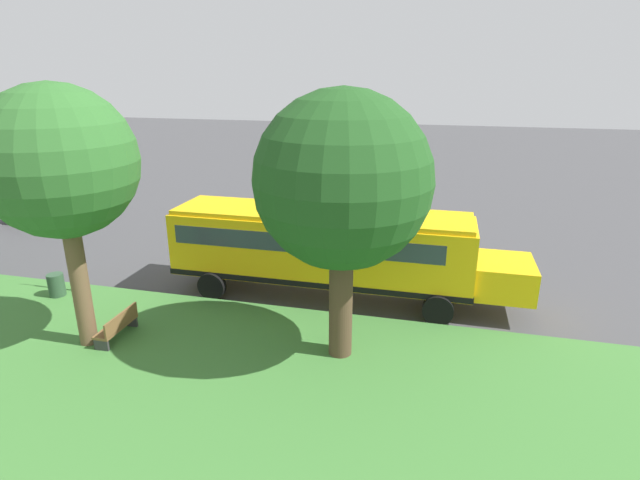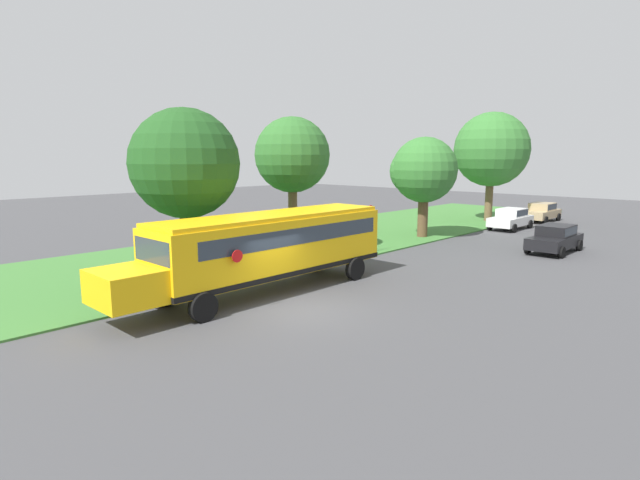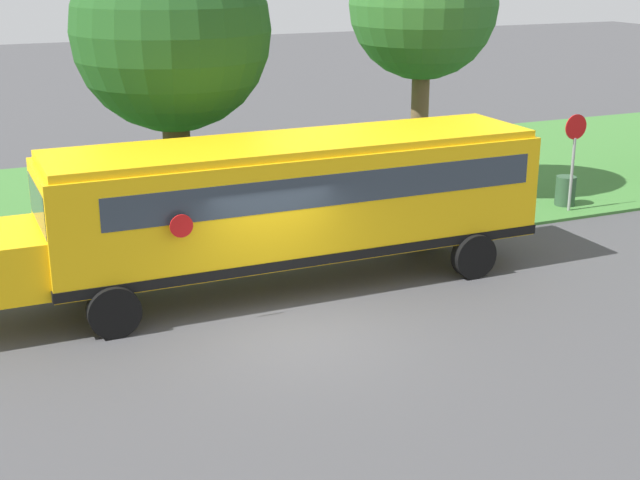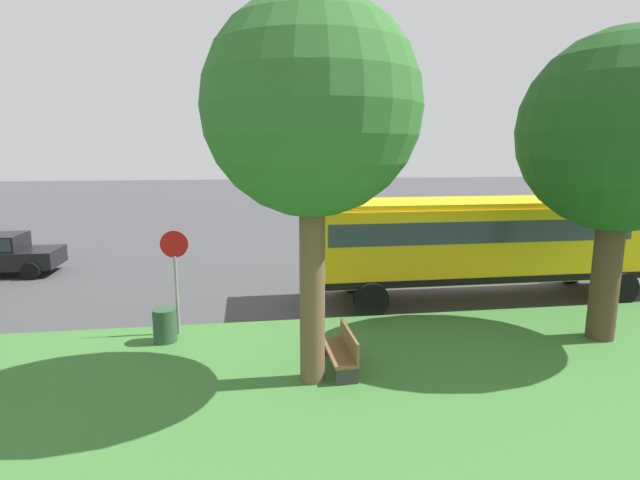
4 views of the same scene
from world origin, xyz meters
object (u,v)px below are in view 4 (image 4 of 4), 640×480
oak_tree_roadside_mid (312,110)px  park_bench (342,351)px  trash_bin (165,327)px  stop_sign (176,270)px  oak_tree_beside_bus (624,134)px  school_bus (485,239)px

oak_tree_roadside_mid → park_bench: oak_tree_roadside_mid is taller
trash_bin → stop_sign: bearing=-26.6°
oak_tree_beside_bus → stop_sign: bearing=80.5°
oak_tree_beside_bus → park_bench: size_ratio=4.63×
oak_tree_beside_bus → stop_sign: size_ratio=2.72×
school_bus → trash_bin: school_bus is taller
school_bus → stop_sign: school_bus is taller
oak_tree_roadside_mid → park_bench: 5.04m
oak_tree_roadside_mid → trash_bin: (2.63, 3.29, -4.99)m
school_bus → stop_sign: size_ratio=4.53×
school_bus → oak_tree_roadside_mid: oak_tree_roadside_mid is taller
stop_sign → park_bench: size_ratio=1.70×
oak_tree_roadside_mid → stop_sign: oak_tree_roadside_mid is taller
stop_sign → park_bench: (-2.62, -3.74, -1.26)m
park_bench → trash_bin: (2.12, 3.99, -0.02)m
oak_tree_roadside_mid → trash_bin: oak_tree_roadside_mid is taller
stop_sign → oak_tree_roadside_mid: bearing=-135.9°
park_bench → school_bus: bearing=-49.7°
oak_tree_beside_bus → trash_bin: 11.82m
oak_tree_roadside_mid → stop_sign: (3.13, 3.04, -3.70)m
oak_tree_beside_bus → stop_sign: 11.21m
school_bus → park_bench: size_ratio=7.72×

